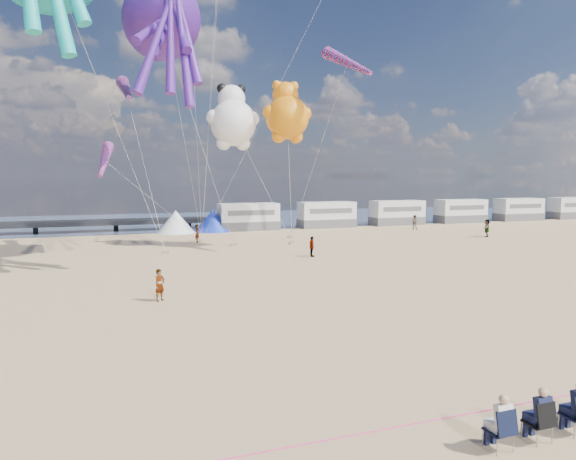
% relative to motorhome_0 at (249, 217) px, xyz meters
% --- Properties ---
extents(ground, '(120.00, 120.00, 0.00)m').
position_rel_motorhome_0_xyz_m(ground, '(-6.00, -40.00, -1.50)').
color(ground, tan).
rests_on(ground, ground).
extents(water, '(120.00, 120.00, 0.00)m').
position_rel_motorhome_0_xyz_m(water, '(-6.00, 15.00, -1.48)').
color(water, '#3E5376').
rests_on(water, ground).
extents(motorhome_0, '(6.60, 2.50, 3.00)m').
position_rel_motorhome_0_xyz_m(motorhome_0, '(0.00, 0.00, 0.00)').
color(motorhome_0, silver).
rests_on(motorhome_0, ground).
extents(motorhome_1, '(6.60, 2.50, 3.00)m').
position_rel_motorhome_0_xyz_m(motorhome_1, '(9.50, 0.00, 0.00)').
color(motorhome_1, silver).
rests_on(motorhome_1, ground).
extents(motorhome_2, '(6.60, 2.50, 3.00)m').
position_rel_motorhome_0_xyz_m(motorhome_2, '(19.00, 0.00, 0.00)').
color(motorhome_2, silver).
rests_on(motorhome_2, ground).
extents(motorhome_3, '(6.60, 2.50, 3.00)m').
position_rel_motorhome_0_xyz_m(motorhome_3, '(28.50, 0.00, 0.00)').
color(motorhome_3, silver).
rests_on(motorhome_3, ground).
extents(motorhome_4, '(6.60, 2.50, 3.00)m').
position_rel_motorhome_0_xyz_m(motorhome_4, '(38.00, 0.00, 0.00)').
color(motorhome_4, silver).
rests_on(motorhome_4, ground).
extents(motorhome_5, '(6.60, 2.50, 3.00)m').
position_rel_motorhome_0_xyz_m(motorhome_5, '(47.50, 0.00, 0.00)').
color(motorhome_5, silver).
rests_on(motorhome_5, ground).
extents(tent_white, '(4.00, 4.00, 2.40)m').
position_rel_motorhome_0_xyz_m(tent_white, '(-8.00, 0.00, -0.30)').
color(tent_white, white).
rests_on(tent_white, ground).
extents(tent_blue, '(4.00, 4.00, 2.40)m').
position_rel_motorhome_0_xyz_m(tent_blue, '(-4.00, 0.00, -0.30)').
color(tent_blue, '#1933CC').
rests_on(tent_blue, ground).
extents(spectator_row, '(6.10, 0.90, 1.30)m').
position_rel_motorhome_0_xyz_m(spectator_row, '(-4.75, -46.60, -0.85)').
color(spectator_row, black).
rests_on(spectator_row, ground).
extents(rope_line, '(34.00, 0.03, 0.03)m').
position_rel_motorhome_0_xyz_m(rope_line, '(-6.00, -45.00, -1.48)').
color(rope_line, '#F2338C').
rests_on(rope_line, ground).
extents(standing_person, '(0.68, 0.64, 1.56)m').
position_rel_motorhome_0_xyz_m(standing_person, '(-12.61, -30.22, -0.72)').
color(standing_person, tan).
rests_on(standing_person, ground).
extents(beachgoer_1, '(0.92, 0.92, 1.62)m').
position_rel_motorhome_0_xyz_m(beachgoer_1, '(17.94, -5.46, -0.69)').
color(beachgoer_1, '#7F6659').
rests_on(beachgoer_1, ground).
extents(beachgoer_3, '(0.66, 1.04, 1.53)m').
position_rel_motorhome_0_xyz_m(beachgoer_3, '(-0.54, -20.02, -0.74)').
color(beachgoer_3, '#7F6659').
rests_on(beachgoer_3, ground).
extents(beachgoer_4, '(1.02, 1.04, 1.75)m').
position_rel_motorhome_0_xyz_m(beachgoer_4, '(20.59, -14.13, -0.62)').
color(beachgoer_4, '#7F6659').
rests_on(beachgoer_4, ground).
extents(beachgoer_5, '(0.92, 1.59, 1.64)m').
position_rel_motorhome_0_xyz_m(beachgoer_5, '(-7.19, -8.76, -0.68)').
color(beachgoer_5, '#7F6659').
rests_on(beachgoer_5, ground).
extents(sandbag_a, '(0.50, 0.35, 0.22)m').
position_rel_motorhome_0_xyz_m(sandbag_a, '(-10.70, -14.84, -1.39)').
color(sandbag_a, gray).
rests_on(sandbag_a, ground).
extents(sandbag_b, '(0.50, 0.35, 0.22)m').
position_rel_motorhome_0_xyz_m(sandbag_b, '(-4.68, -12.37, -1.39)').
color(sandbag_b, gray).
rests_on(sandbag_b, ground).
extents(sandbag_c, '(0.50, 0.35, 0.22)m').
position_rel_motorhome_0_xyz_m(sandbag_c, '(0.49, -12.89, -1.39)').
color(sandbag_c, gray).
rests_on(sandbag_c, ground).
extents(sandbag_d, '(0.50, 0.35, 0.22)m').
position_rel_motorhome_0_xyz_m(sandbag_d, '(1.88, -8.56, -1.39)').
color(sandbag_d, gray).
rests_on(sandbag_d, ground).
extents(sandbag_e, '(0.50, 0.35, 0.22)m').
position_rel_motorhome_0_xyz_m(sandbag_e, '(-6.76, -8.55, -1.39)').
color(sandbag_e, gray).
rests_on(sandbag_e, ground).
extents(kite_octopus_purple, '(6.61, 11.18, 11.97)m').
position_rel_motorhome_0_xyz_m(kite_octopus_purple, '(-10.82, -17.17, 15.35)').
color(kite_octopus_purple, '#481986').
extents(kite_panda, '(4.74, 4.47, 6.56)m').
position_rel_motorhome_0_xyz_m(kite_panda, '(-4.68, -12.65, 8.92)').
color(kite_panda, white).
extents(kite_teddy_orange, '(4.65, 4.42, 6.02)m').
position_rel_motorhome_0_xyz_m(kite_teddy_orange, '(-0.74, -15.09, 9.25)').
color(kite_teddy_orange, orange).
extents(windsock_left, '(1.36, 6.21, 6.17)m').
position_rel_motorhome_0_xyz_m(windsock_left, '(-13.13, -11.28, 11.41)').
color(windsock_left, red).
extents(windsock_mid, '(2.20, 5.97, 5.89)m').
position_rel_motorhome_0_xyz_m(windsock_mid, '(2.67, -19.14, 13.05)').
color(windsock_mid, red).
extents(windsock_right, '(1.67, 5.35, 5.28)m').
position_rel_motorhome_0_xyz_m(windsock_right, '(-14.92, -12.07, 5.73)').
color(windsock_right, red).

